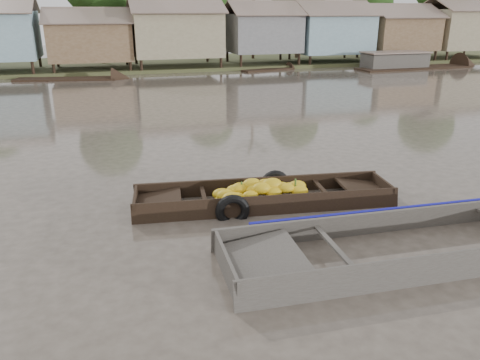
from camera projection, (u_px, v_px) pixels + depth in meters
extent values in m
plane|color=#473F36|center=(285.00, 240.00, 9.40)|extent=(120.00, 120.00, 0.00)
cube|color=#384723|center=(141.00, 65.00, 39.18)|extent=(120.00, 12.00, 0.50)
cube|color=brown|center=(91.00, 41.00, 34.27)|extent=(5.80, 4.60, 2.70)
cube|color=brown|center=(88.00, 15.00, 32.53)|extent=(6.20, 2.67, 1.14)
cube|color=brown|center=(88.00, 15.00, 34.77)|extent=(6.20, 2.67, 1.14)
cube|color=gray|center=(176.00, 34.00, 35.77)|extent=(6.50, 5.30, 3.30)
cube|color=brown|center=(178.00, 4.00, 33.76)|extent=(6.90, 3.08, 1.31)
cube|color=brown|center=(172.00, 5.00, 36.34)|extent=(6.90, 3.08, 1.31)
cube|color=slate|center=(262.00, 33.00, 37.62)|extent=(5.40, 4.70, 2.90)
cube|color=brown|center=(268.00, 8.00, 35.82)|extent=(5.80, 2.73, 1.17)
cube|color=brown|center=(258.00, 8.00, 38.11)|extent=(5.80, 2.73, 1.17)
cube|color=#789AA6|center=(330.00, 33.00, 39.22)|extent=(6.00, 5.00, 3.10)
cube|color=brown|center=(339.00, 8.00, 37.32)|extent=(6.40, 2.90, 1.24)
cube|color=brown|center=(324.00, 8.00, 39.76)|extent=(6.40, 2.90, 1.24)
cube|color=brown|center=(397.00, 33.00, 40.95)|extent=(5.70, 4.90, 2.80)
cube|color=brown|center=(409.00, 11.00, 39.12)|extent=(6.10, 2.85, 1.21)
cube|color=brown|center=(391.00, 11.00, 41.50)|extent=(6.10, 2.85, 1.21)
cube|color=gray|center=(460.00, 29.00, 42.56)|extent=(6.30, 5.10, 3.40)
cube|color=brown|center=(475.00, 4.00, 40.58)|extent=(6.70, 2.96, 1.26)
cube|color=brown|center=(453.00, 4.00, 43.07)|extent=(6.70, 2.96, 1.26)
cylinder|color=#473323|center=(100.00, 26.00, 37.31)|extent=(0.28, 0.28, 6.30)
cylinder|color=#473323|center=(208.00, 31.00, 40.75)|extent=(0.28, 0.28, 5.25)
cylinder|color=#473323|center=(297.00, 28.00, 41.89)|extent=(0.28, 0.28, 5.60)
cylinder|color=#473323|center=(370.00, 33.00, 45.06)|extent=(0.28, 0.28, 4.55)
sphere|color=#193A12|center=(373.00, 4.00, 44.17)|extent=(3.90, 3.90, 3.90)
cylinder|color=#473323|center=(440.00, 21.00, 45.64)|extent=(0.28, 0.28, 6.65)
cylinder|color=#473323|center=(253.00, 14.00, 40.88)|extent=(0.24, 0.24, 8.00)
cube|color=black|center=(264.00, 206.00, 11.24)|extent=(6.11, 1.86, 0.08)
cube|color=black|center=(259.00, 187.00, 11.77)|extent=(6.12, 0.89, 0.57)
cube|color=black|center=(270.00, 208.00, 10.55)|extent=(6.12, 0.89, 0.57)
cube|color=black|center=(382.00, 190.00, 11.62)|extent=(0.22, 1.33, 0.54)
cube|color=black|center=(363.00, 188.00, 11.51)|extent=(1.17, 1.27, 0.20)
cube|color=black|center=(136.00, 205.00, 10.70)|extent=(0.22, 1.33, 0.54)
cube|color=black|center=(159.00, 201.00, 10.76)|extent=(1.17, 1.27, 0.20)
cube|color=black|center=(204.00, 196.00, 10.90)|extent=(0.25, 1.28, 0.05)
cube|color=black|center=(322.00, 189.00, 11.34)|extent=(0.25, 1.28, 0.05)
ellipsoid|color=yellow|center=(274.00, 192.00, 10.95)|extent=(0.46, 0.35, 0.26)
ellipsoid|color=yellow|center=(241.00, 189.00, 11.06)|extent=(0.53, 0.40, 0.30)
ellipsoid|color=yellow|center=(252.00, 184.00, 11.06)|extent=(0.50, 0.38, 0.29)
ellipsoid|color=yellow|center=(222.00, 194.00, 11.11)|extent=(0.48, 0.36, 0.28)
ellipsoid|color=yellow|center=(299.00, 192.00, 11.09)|extent=(0.49, 0.37, 0.28)
ellipsoid|color=yellow|center=(289.00, 188.00, 11.52)|extent=(0.46, 0.34, 0.26)
ellipsoid|color=yellow|center=(234.00, 202.00, 10.73)|extent=(0.52, 0.39, 0.30)
ellipsoid|color=yellow|center=(281.00, 188.00, 11.08)|extent=(0.49, 0.36, 0.28)
ellipsoid|color=yellow|center=(232.00, 198.00, 10.81)|extent=(0.53, 0.40, 0.30)
ellipsoid|color=yellow|center=(236.00, 198.00, 10.81)|extent=(0.47, 0.35, 0.27)
ellipsoid|color=yellow|center=(272.00, 184.00, 11.04)|extent=(0.54, 0.41, 0.31)
ellipsoid|color=yellow|center=(255.00, 190.00, 10.97)|extent=(0.49, 0.37, 0.28)
ellipsoid|color=yellow|center=(272.00, 187.00, 11.51)|extent=(0.46, 0.34, 0.26)
ellipsoid|color=yellow|center=(272.00, 200.00, 10.82)|extent=(0.43, 0.32, 0.24)
ellipsoid|color=yellow|center=(261.00, 188.00, 10.89)|extent=(0.50, 0.38, 0.29)
ellipsoid|color=yellow|center=(273.00, 186.00, 11.55)|extent=(0.44, 0.33, 0.25)
ellipsoid|color=yellow|center=(255.00, 188.00, 11.33)|extent=(0.43, 0.32, 0.25)
ellipsoid|color=yellow|center=(235.00, 190.00, 11.05)|extent=(0.45, 0.34, 0.26)
ellipsoid|color=yellow|center=(249.00, 185.00, 11.34)|extent=(0.42, 0.31, 0.24)
ellipsoid|color=yellow|center=(250.00, 196.00, 10.77)|extent=(0.41, 0.31, 0.23)
ellipsoid|color=yellow|center=(287.00, 188.00, 10.99)|extent=(0.41, 0.31, 0.24)
ellipsoid|color=yellow|center=(226.00, 196.00, 10.94)|extent=(0.53, 0.40, 0.30)
ellipsoid|color=yellow|center=(255.00, 187.00, 11.27)|extent=(0.47, 0.35, 0.27)
ellipsoid|color=yellow|center=(222.00, 200.00, 10.95)|extent=(0.41, 0.31, 0.23)
ellipsoid|color=yellow|center=(253.00, 188.00, 11.18)|extent=(0.47, 0.35, 0.27)
ellipsoid|color=yellow|center=(265.00, 184.00, 11.15)|extent=(0.40, 0.30, 0.23)
ellipsoid|color=yellow|center=(261.00, 186.00, 11.20)|extent=(0.50, 0.38, 0.29)
ellipsoid|color=yellow|center=(297.00, 186.00, 11.46)|extent=(0.52, 0.39, 0.30)
ellipsoid|color=yellow|center=(268.00, 190.00, 10.99)|extent=(0.47, 0.36, 0.27)
ellipsoid|color=yellow|center=(311.00, 199.00, 10.96)|extent=(0.44, 0.33, 0.25)
ellipsoid|color=yellow|center=(226.00, 206.00, 10.69)|extent=(0.42, 0.32, 0.24)
ellipsoid|color=yellow|center=(236.00, 202.00, 10.74)|extent=(0.51, 0.38, 0.29)
cylinder|color=#3F6626|center=(242.00, 186.00, 10.97)|extent=(0.04, 0.04, 0.20)
cylinder|color=#3F6626|center=(273.00, 184.00, 11.08)|extent=(0.04, 0.04, 0.20)
cylinder|color=#3F6626|center=(295.00, 183.00, 11.17)|extent=(0.04, 0.04, 0.20)
torus|color=black|center=(275.00, 184.00, 11.91)|extent=(0.78, 0.29, 0.76)
torus|color=black|center=(232.00, 211.00, 10.33)|extent=(0.79, 0.29, 0.77)
cube|color=#403B36|center=(424.00, 256.00, 8.97)|extent=(7.85, 2.02, 0.08)
cube|color=#403B36|center=(399.00, 222.00, 9.75)|extent=(7.96, 0.52, 0.64)
cube|color=#403B36|center=(459.00, 268.00, 8.01)|extent=(7.96, 0.52, 0.64)
cube|color=#403B36|center=(226.00, 268.00, 8.01)|extent=(0.15, 1.94, 0.60)
cube|color=#403B36|center=(264.00, 260.00, 8.14)|extent=(1.42, 1.73, 0.25)
cube|color=#403B36|center=(336.00, 248.00, 8.42)|extent=(0.18, 1.87, 0.05)
cube|color=#665E54|center=(424.00, 254.00, 8.96)|extent=(5.99, 1.78, 0.02)
cube|color=#0F0E94|center=(398.00, 210.00, 9.72)|extent=(6.43, 0.38, 0.16)
cube|color=black|center=(414.00, 69.00, 36.88)|extent=(9.78, 2.76, 0.35)
cube|color=black|center=(66.00, 81.00, 30.94)|extent=(6.67, 2.54, 0.35)
cube|color=black|center=(268.00, 71.00, 35.74)|extent=(4.42, 2.09, 0.35)
cube|color=black|center=(395.00, 61.00, 36.75)|extent=(5.00, 2.00, 1.20)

